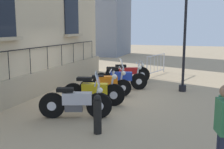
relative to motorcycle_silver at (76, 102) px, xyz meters
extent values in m
plane|color=tan|center=(-0.27, 2.55, -0.43)|extent=(60.00, 60.00, 0.00)
cube|color=tan|center=(-2.45, 2.55, 0.00)|extent=(0.20, 10.55, 0.87)
cube|color=black|center=(-2.51, 4.87, 2.75)|extent=(0.06, 1.32, 2.07)
cube|color=tan|center=(-2.43, 4.87, 1.67)|extent=(0.24, 1.52, 0.10)
cube|color=tan|center=(-2.43, 0.23, 1.67)|extent=(0.24, 1.52, 0.10)
cube|color=black|center=(-2.41, 2.55, 1.30)|extent=(0.03, 8.86, 0.03)
cylinder|color=black|center=(-2.41, 0.34, 0.87)|extent=(0.02, 0.02, 0.87)
cylinder|color=black|center=(-2.41, 1.45, 0.87)|extent=(0.02, 0.02, 0.87)
cylinder|color=black|center=(-2.41, 2.55, 0.87)|extent=(0.02, 0.02, 0.87)
cylinder|color=black|center=(-2.41, 3.66, 0.87)|extent=(0.02, 0.02, 0.87)
cylinder|color=black|center=(-2.41, 4.77, 0.87)|extent=(0.02, 0.02, 0.87)
cylinder|color=black|center=(-2.41, 5.88, 0.87)|extent=(0.02, 0.02, 0.87)
cylinder|color=black|center=(-2.41, 6.98, 0.87)|extent=(0.02, 0.02, 0.87)
cylinder|color=black|center=(0.59, 0.20, -0.09)|extent=(0.70, 0.35, 0.70)
cylinder|color=silver|center=(0.59, 0.20, -0.09)|extent=(0.28, 0.23, 0.24)
cylinder|color=black|center=(-0.63, -0.21, -0.09)|extent=(0.70, 0.35, 0.70)
cylinder|color=silver|center=(-0.63, -0.21, -0.09)|extent=(0.28, 0.23, 0.24)
cube|color=#B2B2BC|center=(0.03, 0.01, 0.11)|extent=(0.83, 0.50, 0.32)
cube|color=#4C4C51|center=(-0.07, -0.03, -0.12)|extent=(0.52, 0.35, 0.24)
cube|color=black|center=(-0.28, -0.10, 0.35)|extent=(0.50, 0.37, 0.10)
cylinder|color=silver|center=(0.54, 0.18, 0.21)|extent=(0.17, 0.11, 0.61)
cylinder|color=silver|center=(0.49, 0.16, 0.51)|extent=(0.22, 0.57, 0.04)
sphere|color=white|center=(0.61, 0.20, 0.33)|extent=(0.16, 0.16, 0.16)
cylinder|color=silver|center=(-0.25, 0.07, -0.24)|extent=(0.70, 0.30, 0.08)
cube|color=silver|center=(0.55, 0.18, 0.66)|extent=(0.27, 0.49, 0.36)
cylinder|color=black|center=(0.60, 1.45, -0.08)|extent=(0.71, 0.26, 0.70)
cylinder|color=silver|center=(0.60, 1.45, -0.08)|extent=(0.27, 0.18, 0.25)
cylinder|color=black|center=(-0.66, 1.15, -0.08)|extent=(0.71, 0.26, 0.70)
cylinder|color=silver|center=(-0.66, 1.15, -0.08)|extent=(0.27, 0.18, 0.25)
cube|color=gold|center=(0.02, 1.31, 0.11)|extent=(0.86, 0.48, 0.32)
cube|color=#4C4C51|center=(-0.08, 1.28, -0.12)|extent=(0.53, 0.34, 0.25)
cube|color=black|center=(-0.31, 1.23, 0.41)|extent=(0.50, 0.37, 0.10)
cylinder|color=silver|center=(0.55, 1.43, 0.30)|extent=(0.17, 0.10, 0.77)
cylinder|color=silver|center=(0.50, 1.42, 0.68)|extent=(0.19, 0.64, 0.04)
sphere|color=white|center=(0.62, 1.45, 0.50)|extent=(0.16, 0.16, 0.16)
cylinder|color=silver|center=(-0.26, 1.41, -0.24)|extent=(0.73, 0.25, 0.08)
cylinder|color=black|center=(0.53, 2.72, -0.13)|extent=(0.61, 0.32, 0.61)
cylinder|color=silver|center=(0.53, 2.72, -0.13)|extent=(0.25, 0.19, 0.21)
cylinder|color=black|center=(-0.63, 2.26, -0.13)|extent=(0.61, 0.32, 0.61)
cylinder|color=silver|center=(-0.63, 2.26, -0.13)|extent=(0.25, 0.19, 0.21)
cube|color=orange|center=(-0.01, 2.51, 0.11)|extent=(0.82, 0.57, 0.39)
cube|color=#4C4C51|center=(-0.10, 2.47, -0.16)|extent=(0.51, 0.40, 0.21)
cube|color=black|center=(-0.30, 2.39, 0.29)|extent=(0.50, 0.42, 0.10)
cylinder|color=silver|center=(0.48, 2.70, 0.23)|extent=(0.17, 0.11, 0.72)
cylinder|color=silver|center=(0.44, 2.69, 0.59)|extent=(0.29, 0.66, 0.04)
sphere|color=white|center=(0.55, 2.73, 0.41)|extent=(0.16, 0.16, 0.16)
cylinder|color=silver|center=(-0.29, 2.58, -0.27)|extent=(0.66, 0.33, 0.08)
cube|color=silver|center=(0.49, 2.71, 0.74)|extent=(0.32, 0.57, 0.36)
cylinder|color=black|center=(0.83, 3.99, -0.11)|extent=(0.67, 0.33, 0.66)
cylinder|color=silver|center=(0.83, 3.99, -0.11)|extent=(0.27, 0.23, 0.23)
cylinder|color=black|center=(-0.61, 3.57, -0.11)|extent=(0.67, 0.33, 0.66)
cylinder|color=silver|center=(-0.61, 3.57, -0.11)|extent=(0.27, 0.23, 0.23)
cube|color=#1E389E|center=(0.16, 3.80, 0.10)|extent=(0.89, 0.50, 0.33)
cube|color=#4C4C51|center=(0.06, 3.77, -0.14)|extent=(0.55, 0.35, 0.23)
cube|color=black|center=(-0.18, 3.70, 0.41)|extent=(0.53, 0.36, 0.10)
cylinder|color=silver|center=(0.78, 3.98, 0.26)|extent=(0.17, 0.10, 0.74)
cylinder|color=silver|center=(0.73, 3.97, 0.63)|extent=(0.20, 0.57, 0.04)
sphere|color=white|center=(0.85, 4.00, 0.45)|extent=(0.16, 0.16, 0.16)
cylinder|color=silver|center=(-0.14, 3.86, -0.25)|extent=(0.76, 0.29, 0.08)
cylinder|color=black|center=(0.65, 5.38, -0.08)|extent=(0.71, 0.34, 0.71)
cylinder|color=silver|center=(0.65, 5.38, -0.08)|extent=(0.28, 0.20, 0.25)
cylinder|color=black|center=(-0.56, 4.95, -0.08)|extent=(0.71, 0.34, 0.71)
cylinder|color=silver|center=(-0.56, 4.95, -0.08)|extent=(0.28, 0.20, 0.25)
cube|color=red|center=(0.09, 5.18, 0.10)|extent=(0.90, 0.53, 0.28)
cube|color=#4C4C51|center=(0.00, 5.15, -0.11)|extent=(0.56, 0.37, 0.25)
cube|color=black|center=(-0.24, 5.07, 0.32)|extent=(0.53, 0.38, 0.10)
cylinder|color=silver|center=(0.60, 5.36, 0.23)|extent=(0.17, 0.11, 0.63)
cylinder|color=silver|center=(0.56, 5.35, 0.54)|extent=(0.22, 0.55, 0.04)
sphere|color=white|center=(0.67, 5.39, 0.36)|extent=(0.16, 0.16, 0.16)
cylinder|color=silver|center=(-0.21, 5.23, -0.24)|extent=(0.76, 0.33, 0.08)
cylinder|color=black|center=(2.52, 4.19, -0.31)|extent=(0.28, 0.28, 0.24)
cylinder|color=black|center=(2.52, 4.19, 1.99)|extent=(0.10, 0.10, 4.85)
cylinder|color=#B7B7BF|center=(0.61, 6.75, 0.09)|extent=(0.05, 0.05, 1.05)
cylinder|color=#B7B7BF|center=(1.18, 8.71, 0.09)|extent=(0.05, 0.05, 1.05)
cylinder|color=#B7B7BF|center=(0.89, 7.73, 0.59)|extent=(0.61, 1.97, 0.04)
cylinder|color=#B7B7BF|center=(0.89, 7.73, -0.28)|extent=(0.61, 1.97, 0.04)
cylinder|color=#B7B7BF|center=(0.72, 7.15, 0.17)|extent=(0.02, 0.02, 0.87)
cylinder|color=#B7B7BF|center=(0.84, 7.54, 0.17)|extent=(0.02, 0.02, 0.87)
cylinder|color=#B7B7BF|center=(0.95, 7.93, 0.17)|extent=(0.02, 0.02, 0.87)
cylinder|color=#B7B7BF|center=(1.06, 8.32, 0.17)|extent=(0.02, 0.02, 0.87)
cylinder|color=black|center=(0.96, -0.88, -0.03)|extent=(0.19, 0.19, 0.80)
sphere|color=black|center=(0.96, -0.88, 0.41)|extent=(0.17, 0.17, 0.17)
cylinder|color=#337247|center=(3.52, -1.85, 0.64)|extent=(0.09, 0.09, 0.52)
camera|label=1|loc=(3.18, -6.56, 2.00)|focal=44.10mm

